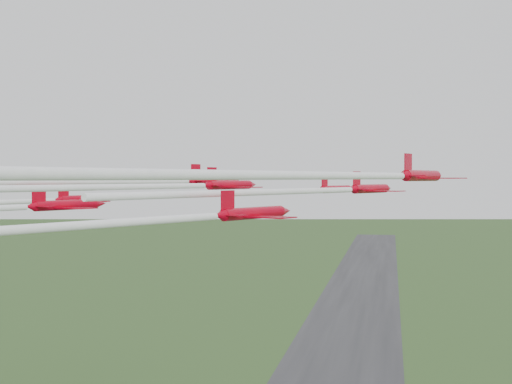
% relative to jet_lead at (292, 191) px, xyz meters
% --- Properties ---
extents(runway, '(38.00, 900.00, 0.04)m').
position_rel_jet_lead_xyz_m(runway, '(-2.93, 195.38, -56.13)').
color(runway, '#2D2D2F').
rests_on(runway, ground).
extents(jet_lead, '(21.49, 49.41, 2.52)m').
position_rel_jet_lead_xyz_m(jet_lead, '(0.00, 0.00, 0.00)').
color(jet_lead, '#B30015').
extents(jet_row2_left, '(21.98, 47.70, 2.70)m').
position_rel_jet_lead_xyz_m(jet_row2_left, '(-15.27, -7.61, 1.20)').
color(jet_row2_left, '#B30015').
extents(jet_row2_right, '(21.93, 45.04, 2.50)m').
position_rel_jet_lead_xyz_m(jet_row2_right, '(5.27, -14.71, 0.32)').
color(jet_row2_right, '#B30015').
extents(jet_row3_left, '(18.97, 43.68, 2.43)m').
position_rel_jet_lead_xyz_m(jet_row3_left, '(-29.26, -14.82, -1.07)').
color(jet_row3_left, '#B30015').
extents(jet_row3_mid, '(22.33, 52.61, 2.36)m').
position_rel_jet_lead_xyz_m(jet_row3_mid, '(-10.19, -26.76, 0.81)').
color(jet_row3_mid, '#B30015').
extents(jet_row3_right, '(21.14, 47.51, 2.36)m').
position_rel_jet_lead_xyz_m(jet_row3_right, '(10.21, -35.02, 1.77)').
color(jet_row3_right, '#B30015').
extents(jet_row4_right, '(25.09, 49.67, 2.39)m').
position_rel_jet_lead_xyz_m(jet_row4_right, '(-4.68, -44.25, -1.29)').
color(jet_row4_right, '#B30015').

